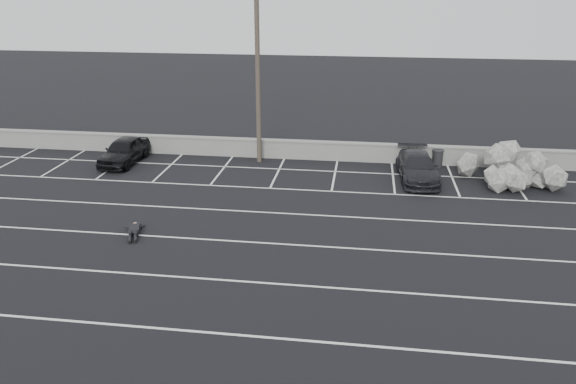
# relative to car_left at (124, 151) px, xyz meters

# --- Properties ---
(ground) EXTENTS (120.00, 120.00, 0.00)m
(ground) POSITION_rel_car_left_xyz_m (7.63, -11.91, -0.70)
(ground) COLOR black
(ground) RESTS_ON ground
(seawall) EXTENTS (50.00, 0.45, 1.06)m
(seawall) POSITION_rel_car_left_xyz_m (7.63, 2.09, -0.15)
(seawall) COLOR gray
(seawall) RESTS_ON ground
(stall_lines) EXTENTS (36.00, 20.05, 0.01)m
(stall_lines) POSITION_rel_car_left_xyz_m (7.55, -7.50, -0.70)
(stall_lines) COLOR silver
(stall_lines) RESTS_ON ground
(car_left) EXTENTS (1.79, 4.17, 1.40)m
(car_left) POSITION_rel_car_left_xyz_m (0.00, 0.00, 0.00)
(car_left) COLOR black
(car_left) RESTS_ON ground
(car_right) EXTENTS (2.17, 4.66, 1.32)m
(car_right) POSITION_rel_car_left_xyz_m (15.80, -0.61, -0.04)
(car_right) COLOR black
(car_right) RESTS_ON ground
(utility_pole) EXTENTS (1.28, 0.26, 9.63)m
(utility_pole) POSITION_rel_car_left_xyz_m (7.32, 1.29, 4.17)
(utility_pole) COLOR #4C4238
(utility_pole) RESTS_ON ground
(trash_bin) EXTENTS (0.79, 0.79, 0.94)m
(trash_bin) POSITION_rel_car_left_xyz_m (17.04, 1.69, -0.22)
(trash_bin) COLOR #232325
(trash_bin) RESTS_ON ground
(riprap_pile) EXTENTS (5.02, 3.95, 1.28)m
(riprap_pile) POSITION_rel_car_left_xyz_m (20.62, -0.73, -0.16)
(riprap_pile) COLOR #A3A198
(riprap_pile) RESTS_ON ground
(person) EXTENTS (2.13, 2.66, 0.43)m
(person) POSITION_rel_car_left_xyz_m (4.07, -8.61, -0.49)
(person) COLOR black
(person) RESTS_ON ground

